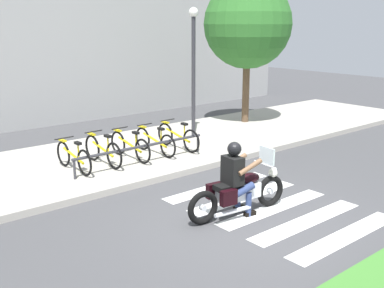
{
  "coord_description": "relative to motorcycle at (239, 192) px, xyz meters",
  "views": [
    {
      "loc": [
        -5.78,
        -5.49,
        3.5
      ],
      "look_at": [
        0.17,
        1.67,
        1.08
      ],
      "focal_mm": 43.39,
      "sensor_mm": 36.0,
      "label": 1
    }
  ],
  "objects": [
    {
      "name": "crosswalk_stripe_3",
      "position": [
        0.75,
        0.58,
        -0.45
      ],
      "size": [
        2.8,
        0.4,
        0.01
      ],
      "primitive_type": "cube",
      "color": "white",
      "rests_on": "ground"
    },
    {
      "name": "building_backdrop",
      "position": [
        -0.11,
        10.33,
        3.2
      ],
      "size": [
        24.0,
        1.2,
        7.32
      ],
      "primitive_type": "cube",
      "color": "#9A9A9A",
      "rests_on": "ground"
    },
    {
      "name": "crosswalk_stripe_1",
      "position": [
        0.75,
        -1.02,
        -0.45
      ],
      "size": [
        2.8,
        0.4,
        0.01
      ],
      "primitive_type": "cube",
      "color": "white",
      "rests_on": "ground"
    },
    {
      "name": "tree_near_rack",
      "position": [
        5.81,
        5.43,
        3.01
      ],
      "size": [
        2.97,
        2.97,
        4.97
      ],
      "color": "brown",
      "rests_on": "ground"
    },
    {
      "name": "street_lamp",
      "position": [
        3.1,
        5.03,
        1.97
      ],
      "size": [
        0.28,
        0.28,
        3.96
      ],
      "color": "#2D2D33",
      "rests_on": "ground"
    },
    {
      "name": "bike_rack",
      "position": [
        0.16,
        3.48,
        0.11
      ],
      "size": [
        3.69,
        0.07,
        0.49
      ],
      "color": "#333338",
      "rests_on": "sidewalk"
    },
    {
      "name": "rider",
      "position": [
        -0.08,
        0.01,
        0.37
      ],
      "size": [
        0.67,
        0.59,
        1.44
      ],
      "color": "black",
      "rests_on": "ground"
    },
    {
      "name": "bicycle_2",
      "position": [
        0.16,
        4.03,
        0.04
      ],
      "size": [
        0.48,
        1.72,
        0.76
      ],
      "color": "black",
      "rests_on": "sidewalk"
    },
    {
      "name": "crosswalk_stripe_2",
      "position": [
        0.75,
        -0.22,
        -0.45
      ],
      "size": [
        2.8,
        0.4,
        0.01
      ],
      "primitive_type": "cube",
      "color": "white",
      "rests_on": "ground"
    },
    {
      "name": "crosswalk_stripe_0",
      "position": [
        0.75,
        -1.82,
        -0.45
      ],
      "size": [
        2.8,
        0.4,
        0.01
      ],
      "primitive_type": "cube",
      "color": "white",
      "rests_on": "ground"
    },
    {
      "name": "bicycle_3",
      "position": [
        0.93,
        4.03,
        0.04
      ],
      "size": [
        0.48,
        1.71,
        0.75
      ],
      "color": "black",
      "rests_on": "sidewalk"
    },
    {
      "name": "sidewalk",
      "position": [
        -0.11,
        4.63,
        -0.38
      ],
      "size": [
        24.0,
        4.4,
        0.15
      ],
      "primitive_type": "cube",
      "color": "#A8A399",
      "rests_on": "ground"
    },
    {
      "name": "bicycle_4",
      "position": [
        1.7,
        4.03,
        0.05
      ],
      "size": [
        0.48,
        1.73,
        0.77
      ],
      "color": "black",
      "rests_on": "sidewalk"
    },
    {
      "name": "bicycle_0",
      "position": [
        -1.39,
        4.03,
        0.04
      ],
      "size": [
        0.48,
        1.63,
        0.75
      ],
      "color": "black",
      "rests_on": "sidewalk"
    },
    {
      "name": "motorcycle",
      "position": [
        0.0,
        0.0,
        0.0
      ],
      "size": [
        2.23,
        0.73,
        1.22
      ],
      "color": "black",
      "rests_on": "ground"
    },
    {
      "name": "crosswalk_stripe_4",
      "position": [
        0.75,
        1.38,
        -0.45
      ],
      "size": [
        2.8,
        0.4,
        0.01
      ],
      "primitive_type": "cube",
      "color": "white",
      "rests_on": "ground"
    },
    {
      "name": "bicycle_1",
      "position": [
        -0.61,
        4.03,
        0.05
      ],
      "size": [
        0.48,
        1.65,
        0.79
      ],
      "color": "black",
      "rests_on": "sidewalk"
    },
    {
      "name": "ground_plane",
      "position": [
        -0.11,
        -0.22,
        -0.46
      ],
      "size": [
        48.0,
        48.0,
        0.0
      ],
      "primitive_type": "plane",
      "color": "#424244"
    }
  ]
}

